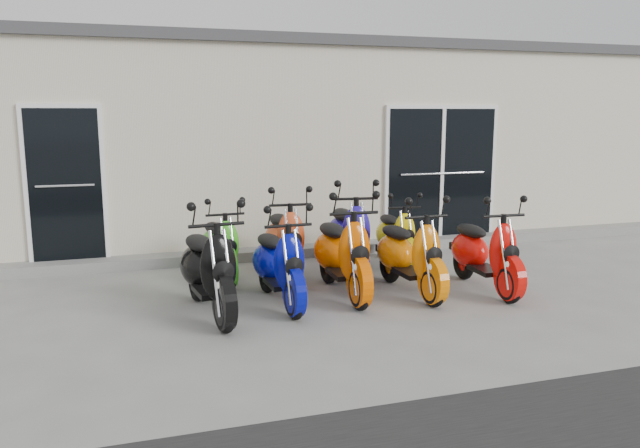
{
  "coord_description": "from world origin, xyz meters",
  "views": [
    {
      "loc": [
        -2.42,
        -7.07,
        2.19
      ],
      "look_at": [
        0.0,
        0.6,
        0.75
      ],
      "focal_mm": 35.0,
      "sensor_mm": 36.0,
      "label": 1
    }
  ],
  "objects_px": {
    "scooter_front_black": "(208,256)",
    "scooter_back_green": "(220,237)",
    "scooter_front_red": "(485,241)",
    "scooter_front_orange_a": "(342,242)",
    "scooter_front_orange_b": "(410,243)",
    "scooter_back_blue": "(349,224)",
    "scooter_back_yellow": "(396,227)",
    "scooter_front_blue": "(279,253)",
    "scooter_back_red": "(285,230)"
  },
  "relations": [
    {
      "from": "scooter_front_orange_a",
      "to": "scooter_back_green",
      "type": "relative_size",
      "value": 1.16
    },
    {
      "from": "scooter_front_orange_a",
      "to": "scooter_front_red",
      "type": "xyz_separation_m",
      "value": [
        1.77,
        -0.32,
        -0.04
      ]
    },
    {
      "from": "scooter_back_green",
      "to": "scooter_back_red",
      "type": "relative_size",
      "value": 0.9
    },
    {
      "from": "scooter_front_blue",
      "to": "scooter_back_green",
      "type": "distance_m",
      "value": 1.41
    },
    {
      "from": "scooter_front_red",
      "to": "scooter_back_red",
      "type": "height_order",
      "value": "scooter_back_red"
    },
    {
      "from": "scooter_front_black",
      "to": "scooter_back_green",
      "type": "height_order",
      "value": "scooter_front_black"
    },
    {
      "from": "scooter_front_red",
      "to": "scooter_front_orange_a",
      "type": "bearing_deg",
      "value": 171.89
    },
    {
      "from": "scooter_front_orange_b",
      "to": "scooter_front_red",
      "type": "distance_m",
      "value": 0.97
    },
    {
      "from": "scooter_back_blue",
      "to": "scooter_back_yellow",
      "type": "relative_size",
      "value": 1.21
    },
    {
      "from": "scooter_front_orange_a",
      "to": "scooter_front_orange_b",
      "type": "xyz_separation_m",
      "value": [
        0.81,
        -0.17,
        -0.04
      ]
    },
    {
      "from": "scooter_back_red",
      "to": "scooter_back_blue",
      "type": "height_order",
      "value": "scooter_back_blue"
    },
    {
      "from": "scooter_back_green",
      "to": "scooter_back_yellow",
      "type": "height_order",
      "value": "scooter_back_green"
    },
    {
      "from": "scooter_front_black",
      "to": "scooter_front_orange_b",
      "type": "height_order",
      "value": "scooter_front_black"
    },
    {
      "from": "scooter_front_orange_a",
      "to": "scooter_front_orange_b",
      "type": "bearing_deg",
      "value": -11.01
    },
    {
      "from": "scooter_back_yellow",
      "to": "scooter_back_green",
      "type": "bearing_deg",
      "value": -173.84
    },
    {
      "from": "scooter_front_orange_b",
      "to": "scooter_back_yellow",
      "type": "bearing_deg",
      "value": 69.93
    },
    {
      "from": "scooter_front_red",
      "to": "scooter_back_green",
      "type": "relative_size",
      "value": 1.08
    },
    {
      "from": "scooter_front_red",
      "to": "scooter_back_yellow",
      "type": "relative_size",
      "value": 1.12
    },
    {
      "from": "scooter_front_blue",
      "to": "scooter_front_orange_a",
      "type": "xyz_separation_m",
      "value": [
        0.82,
        0.13,
        0.05
      ]
    },
    {
      "from": "scooter_front_blue",
      "to": "scooter_front_orange_a",
      "type": "relative_size",
      "value": 0.92
    },
    {
      "from": "scooter_front_orange_a",
      "to": "scooter_front_black",
      "type": "bearing_deg",
      "value": -169.49
    },
    {
      "from": "scooter_back_green",
      "to": "scooter_back_blue",
      "type": "bearing_deg",
      "value": -8.17
    },
    {
      "from": "scooter_front_red",
      "to": "scooter_back_blue",
      "type": "height_order",
      "value": "scooter_back_blue"
    },
    {
      "from": "scooter_front_black",
      "to": "scooter_back_yellow",
      "type": "height_order",
      "value": "scooter_front_black"
    },
    {
      "from": "scooter_front_blue",
      "to": "scooter_front_orange_b",
      "type": "height_order",
      "value": "scooter_front_orange_b"
    },
    {
      "from": "scooter_back_blue",
      "to": "scooter_front_orange_b",
      "type": "bearing_deg",
      "value": -67.83
    },
    {
      "from": "scooter_front_orange_b",
      "to": "scooter_back_red",
      "type": "xyz_separation_m",
      "value": [
        -1.24,
        1.28,
        0.01
      ]
    },
    {
      "from": "scooter_front_orange_b",
      "to": "scooter_back_red",
      "type": "height_order",
      "value": "scooter_back_red"
    },
    {
      "from": "scooter_back_yellow",
      "to": "scooter_front_blue",
      "type": "bearing_deg",
      "value": -141.42
    },
    {
      "from": "scooter_front_blue",
      "to": "scooter_front_orange_a",
      "type": "bearing_deg",
      "value": 6.02
    },
    {
      "from": "scooter_front_orange_b",
      "to": "scooter_back_blue",
      "type": "distance_m",
      "value": 1.28
    },
    {
      "from": "scooter_front_red",
      "to": "scooter_back_yellow",
      "type": "height_order",
      "value": "scooter_front_red"
    },
    {
      "from": "scooter_front_orange_b",
      "to": "scooter_back_yellow",
      "type": "relative_size",
      "value": 1.14
    },
    {
      "from": "scooter_front_orange_a",
      "to": "scooter_front_blue",
      "type": "bearing_deg",
      "value": -169.99
    },
    {
      "from": "scooter_front_blue",
      "to": "scooter_back_blue",
      "type": "relative_size",
      "value": 0.92
    },
    {
      "from": "scooter_front_orange_a",
      "to": "scooter_front_orange_b",
      "type": "height_order",
      "value": "scooter_front_orange_a"
    },
    {
      "from": "scooter_front_black",
      "to": "scooter_front_orange_b",
      "type": "distance_m",
      "value": 2.45
    },
    {
      "from": "scooter_front_black",
      "to": "scooter_back_green",
      "type": "distance_m",
      "value": 1.51
    },
    {
      "from": "scooter_front_orange_b",
      "to": "scooter_back_green",
      "type": "distance_m",
      "value": 2.51
    },
    {
      "from": "scooter_front_blue",
      "to": "scooter_front_black",
      "type": "bearing_deg",
      "value": -172.98
    },
    {
      "from": "scooter_front_blue",
      "to": "scooter_front_orange_b",
      "type": "relative_size",
      "value": 0.98
    },
    {
      "from": "scooter_front_blue",
      "to": "scooter_front_orange_b",
      "type": "distance_m",
      "value": 1.63
    },
    {
      "from": "scooter_front_black",
      "to": "scooter_back_red",
      "type": "xyz_separation_m",
      "value": [
        1.21,
        1.38,
        -0.03
      ]
    },
    {
      "from": "scooter_front_orange_b",
      "to": "scooter_front_red",
      "type": "height_order",
      "value": "scooter_front_orange_b"
    },
    {
      "from": "scooter_front_orange_b",
      "to": "scooter_front_red",
      "type": "relative_size",
      "value": 1.01
    },
    {
      "from": "scooter_front_black",
      "to": "scooter_front_orange_a",
      "type": "distance_m",
      "value": 1.66
    },
    {
      "from": "scooter_front_black",
      "to": "scooter_front_orange_a",
      "type": "bearing_deg",
      "value": 2.87
    },
    {
      "from": "scooter_front_red",
      "to": "scooter_front_blue",
      "type": "bearing_deg",
      "value": 177.98
    },
    {
      "from": "scooter_back_blue",
      "to": "scooter_front_orange_a",
      "type": "bearing_deg",
      "value": -107.06
    },
    {
      "from": "scooter_front_black",
      "to": "scooter_back_red",
      "type": "distance_m",
      "value": 1.84
    }
  ]
}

